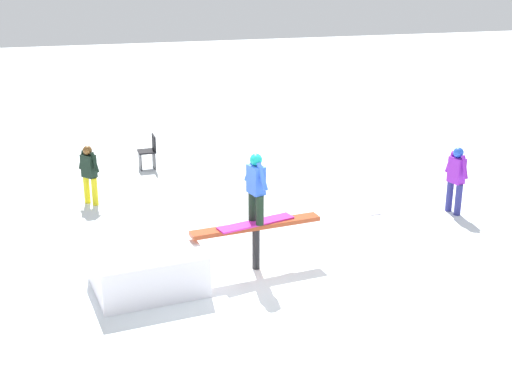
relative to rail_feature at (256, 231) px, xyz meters
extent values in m
plane|color=white|center=(0.00, 0.00, -0.74)|extent=(60.00, 60.00, 0.00)
cylinder|color=black|center=(0.00, 0.00, -0.34)|extent=(0.14, 0.14, 0.80)
cube|color=#A53F1E|center=(0.00, 0.00, 0.10)|extent=(2.44, 0.62, 0.08)
cube|color=white|center=(-1.98, -0.28, -0.38)|extent=(1.99, 1.74, 0.73)
cube|color=#C62497|center=(0.00, 0.00, 0.15)|extent=(1.48, 0.68, 0.03)
cylinder|color=#1B2E1E|center=(0.04, -0.13, 0.44)|extent=(0.14, 0.14, 0.54)
cylinder|color=#1B2E1E|center=(-0.04, 0.13, 0.44)|extent=(0.14, 0.14, 0.54)
cube|color=blue|center=(0.00, 0.00, 0.97)|extent=(0.30, 0.39, 0.51)
cylinder|color=blue|center=(0.06, -0.20, 1.08)|extent=(0.17, 0.33, 0.47)
cylinder|color=blue|center=(-0.06, 0.20, 1.08)|extent=(0.17, 0.33, 0.47)
sphere|color=#0E9589|center=(0.00, 0.00, 1.33)|extent=(0.22, 0.22, 0.22)
cylinder|color=navy|center=(4.82, 1.78, -0.39)|extent=(0.14, 0.14, 0.70)
cylinder|color=navy|center=(4.89, 1.52, -0.39)|extent=(0.14, 0.14, 0.70)
cube|color=purple|center=(4.86, 1.65, 0.24)|extent=(0.29, 0.39, 0.56)
cylinder|color=purple|center=(4.80, 1.86, 0.37)|extent=(0.14, 0.24, 0.51)
cylinder|color=purple|center=(4.91, 1.44, 0.37)|extent=(0.14, 0.24, 0.51)
sphere|color=blue|center=(4.86, 1.65, 0.63)|extent=(0.22, 0.22, 0.22)
cylinder|color=yellow|center=(-2.72, 4.05, -0.42)|extent=(0.13, 0.13, 0.64)
cylinder|color=yellow|center=(-2.88, 4.23, -0.42)|extent=(0.13, 0.13, 0.64)
cube|color=black|center=(-2.80, 4.14, 0.16)|extent=(0.36, 0.37, 0.52)
cylinder|color=black|center=(-2.66, 3.99, 0.28)|extent=(0.21, 0.21, 0.47)
cylinder|color=black|center=(-2.94, 4.29, 0.28)|extent=(0.21, 0.21, 0.47)
sphere|color=brown|center=(-2.80, 4.14, 0.52)|extent=(0.21, 0.21, 0.21)
cube|color=white|center=(3.12, 2.66, -0.73)|extent=(0.39, 1.51, 0.02)
cube|color=#3F3F44|center=(-1.48, 6.47, -0.52)|extent=(0.05, 0.40, 0.44)
cube|color=#3F3F44|center=(-1.12, 6.49, -0.52)|extent=(0.05, 0.40, 0.44)
cube|color=black|center=(-1.30, 6.48, -0.28)|extent=(0.47, 0.47, 0.04)
cube|color=black|center=(-1.10, 6.49, -0.06)|extent=(0.06, 0.44, 0.40)
camera|label=1|loc=(-2.85, -11.40, 4.95)|focal=50.00mm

